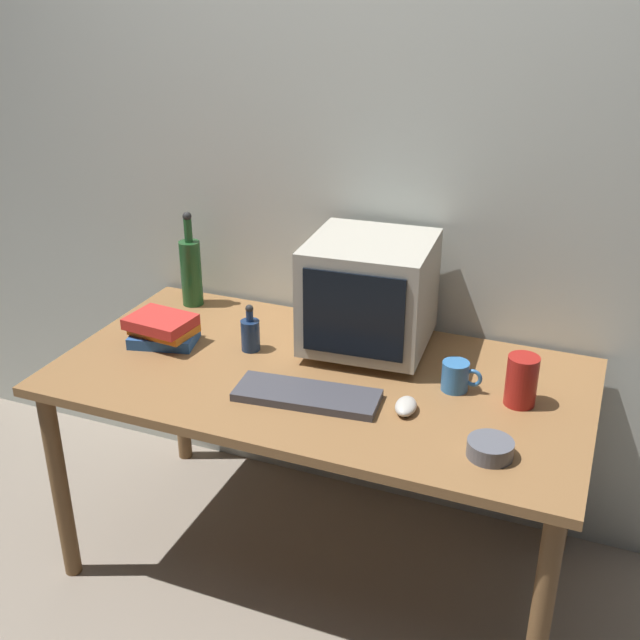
{
  "coord_description": "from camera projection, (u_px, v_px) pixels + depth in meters",
  "views": [
    {
      "loc": [
        0.79,
        -1.96,
        1.89
      ],
      "look_at": [
        0.0,
        0.0,
        0.92
      ],
      "focal_mm": 43.83,
      "sensor_mm": 36.0,
      "label": 1
    }
  ],
  "objects": [
    {
      "name": "keyboard",
      "position": [
        307.0,
        395.0,
        2.26
      ],
      "size": [
        0.43,
        0.19,
        0.02
      ],
      "primitive_type": "cube",
      "rotation": [
        0.0,
        0.0,
        0.1
      ],
      "color": "#3F3F47",
      "rests_on": "desk"
    },
    {
      "name": "bottle_short",
      "position": [
        250.0,
        333.0,
        2.52
      ],
      "size": [
        0.06,
        0.06,
        0.16
      ],
      "color": "navy",
      "rests_on": "desk"
    },
    {
      "name": "mug",
      "position": [
        456.0,
        376.0,
        2.29
      ],
      "size": [
        0.12,
        0.08,
        0.09
      ],
      "color": "#3370B2",
      "rests_on": "desk"
    },
    {
      "name": "bottle_tall",
      "position": [
        191.0,
        270.0,
        2.83
      ],
      "size": [
        0.08,
        0.08,
        0.35
      ],
      "color": "#1E4C23",
      "rests_on": "desk"
    },
    {
      "name": "cd_spindle",
      "position": [
        490.0,
        449.0,
        1.99
      ],
      "size": [
        0.12,
        0.12,
        0.04
      ],
      "primitive_type": "cylinder",
      "color": "#595B66",
      "rests_on": "desk"
    },
    {
      "name": "back_wall",
      "position": [
        375.0,
        172.0,
        2.6
      ],
      "size": [
        4.0,
        0.08,
        2.5
      ],
      "primitive_type": "cube",
      "color": "beige",
      "rests_on": "ground"
    },
    {
      "name": "crt_monitor",
      "position": [
        369.0,
        294.0,
        2.48
      ],
      "size": [
        0.41,
        0.41,
        0.37
      ],
      "color": "#B2AD9E",
      "rests_on": "desk"
    },
    {
      "name": "metal_canister",
      "position": [
        522.0,
        381.0,
        2.21
      ],
      "size": [
        0.09,
        0.09,
        0.15
      ],
      "primitive_type": "cylinder",
      "color": "#A51E19",
      "rests_on": "desk"
    },
    {
      "name": "book_stack",
      "position": [
        162.0,
        330.0,
        2.57
      ],
      "size": [
        0.24,
        0.19,
        0.1
      ],
      "color": "#28569E",
      "rests_on": "desk"
    },
    {
      "name": "ground_plane",
      "position": [
        320.0,
        559.0,
        2.71
      ],
      "size": [
        6.0,
        6.0,
        0.0
      ],
      "primitive_type": "plane",
      "color": "gray"
    },
    {
      "name": "desk",
      "position": [
        320.0,
        395.0,
        2.44
      ],
      "size": [
        1.63,
        0.85,
        0.74
      ],
      "color": "olive",
      "rests_on": "ground"
    },
    {
      "name": "computer_mouse",
      "position": [
        406.0,
        406.0,
        2.19
      ],
      "size": [
        0.07,
        0.11,
        0.04
      ],
      "primitive_type": "ellipsoid",
      "rotation": [
        0.0,
        0.0,
        0.12
      ],
      "color": "beige",
      "rests_on": "desk"
    }
  ]
}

